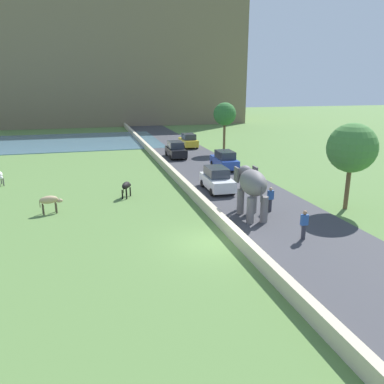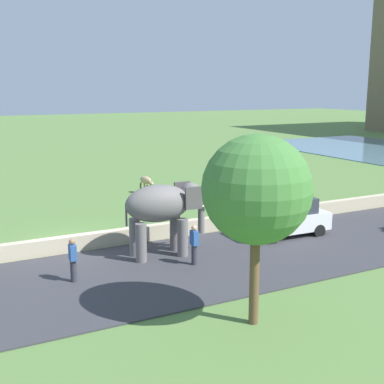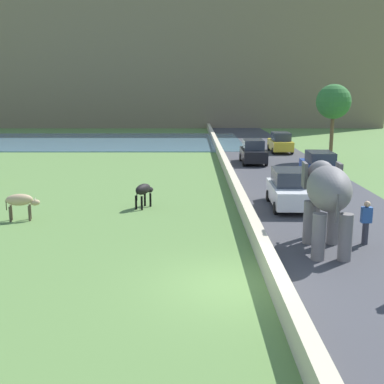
{
  "view_description": "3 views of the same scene",
  "coord_description": "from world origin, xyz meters",
  "views": [
    {
      "loc": [
        -5.75,
        -17.01,
        7.8
      ],
      "look_at": [
        0.31,
        5.03,
        1.29
      ],
      "focal_mm": 35.4,
      "sensor_mm": 36.0,
      "label": 1
    },
    {
      "loc": [
        21.39,
        -4.89,
        6.75
      ],
      "look_at": [
        0.66,
        5.74,
        1.91
      ],
      "focal_mm": 47.05,
      "sensor_mm": 36.0,
      "label": 2
    },
    {
      "loc": [
        -1.11,
        -13.14,
        5.47
      ],
      "look_at": [
        -1.14,
        5.46,
        1.56
      ],
      "focal_mm": 46.0,
      "sensor_mm": 36.0,
      "label": 3
    }
  ],
  "objects": [
    {
      "name": "car_yellow",
      "position": [
        6.57,
        29.52,
        0.9
      ],
      "size": [
        1.84,
        4.02,
        1.8
      ],
      "color": "gold",
      "rests_on": "ground"
    },
    {
      "name": "cow_tan",
      "position": [
        -8.34,
        7.04,
        0.84
      ],
      "size": [
        1.42,
        0.66,
        1.15
      ],
      "color": "tan",
      "rests_on": "ground"
    },
    {
      "name": "car_blue",
      "position": [
        6.57,
        16.18,
        0.9
      ],
      "size": [
        1.9,
        4.05,
        1.8
      ],
      "color": "#2D4CA8",
      "rests_on": "ground"
    },
    {
      "name": "elephant",
      "position": [
        3.44,
        3.04,
        2.04
      ],
      "size": [
        1.57,
        3.51,
        2.99
      ],
      "color": "slate",
      "rests_on": "ground"
    },
    {
      "name": "hill_distant",
      "position": [
        -6.0,
        70.73,
        12.13
      ],
      "size": [
        64.0,
        28.0,
        24.25
      ],
      "primitive_type": "cube",
      "color": "#75664C",
      "rests_on": "ground"
    },
    {
      "name": "road_surface",
      "position": [
        5.0,
        20.0,
        0.03
      ],
      "size": [
        7.0,
        120.0,
        0.06
      ],
      "primitive_type": "cube",
      "color": "#38383D",
      "rests_on": "ground"
    },
    {
      "name": "lake",
      "position": [
        -14.0,
        38.89,
        0.04
      ],
      "size": [
        36.0,
        18.0,
        0.08
      ],
      "primitive_type": "cube",
      "color": "slate",
      "rests_on": "ground"
    },
    {
      "name": "ground_plane",
      "position": [
        0.0,
        0.0,
        0.0
      ],
      "size": [
        220.0,
        220.0,
        0.0
      ],
      "primitive_type": "plane",
      "color": "#567A3D"
    },
    {
      "name": "barrier_wall",
      "position": [
        1.2,
        18.0,
        0.35
      ],
      "size": [
        0.4,
        110.0,
        0.71
      ],
      "primitive_type": "cube",
      "color": "beige",
      "rests_on": "ground"
    },
    {
      "name": "person_beside_elephant",
      "position": [
        5.03,
        3.6,
        0.87
      ],
      "size": [
        0.36,
        0.22,
        1.63
      ],
      "color": "#33333D",
      "rests_on": "ground"
    },
    {
      "name": "car_white",
      "position": [
        3.43,
        9.24,
        0.9
      ],
      "size": [
        1.89,
        4.05,
        1.8
      ],
      "color": "white",
      "rests_on": "ground"
    },
    {
      "name": "car_black",
      "position": [
        3.43,
        23.11,
        0.9
      ],
      "size": [
        1.83,
        4.02,
        1.8
      ],
      "color": "black",
      "rests_on": "ground"
    },
    {
      "name": "tree_mid",
      "position": [
        9.59,
        24.56,
        4.5
      ],
      "size": [
        2.61,
        2.61,
        5.84
      ],
      "color": "brown",
      "rests_on": "ground"
    },
    {
      "name": "cow_black",
      "position": [
        -3.37,
        9.3,
        0.84
      ],
      "size": [
        0.92,
        1.39,
        1.15
      ],
      "color": "black",
      "rests_on": "ground"
    }
  ]
}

